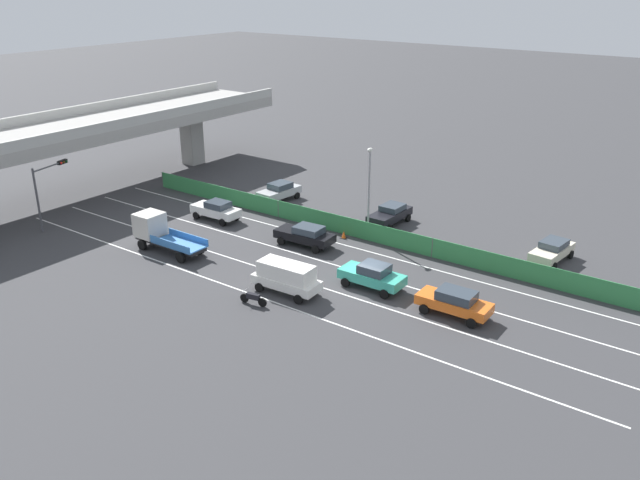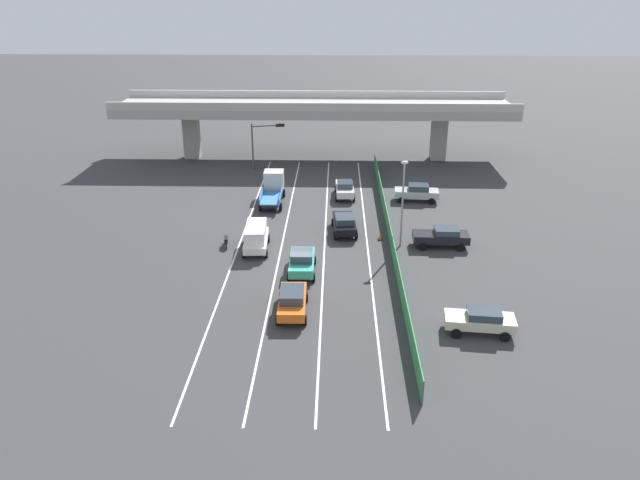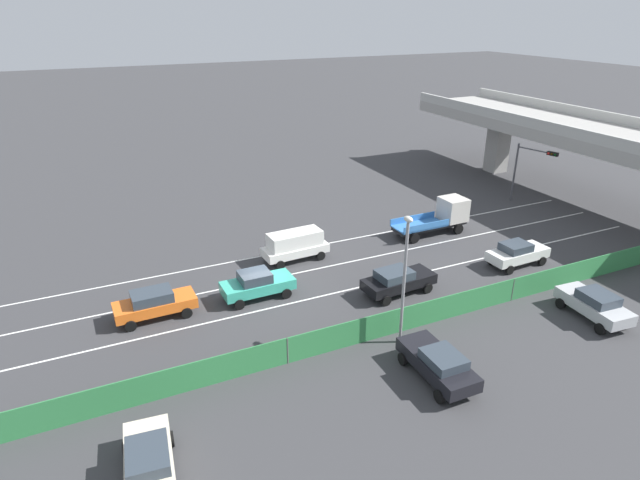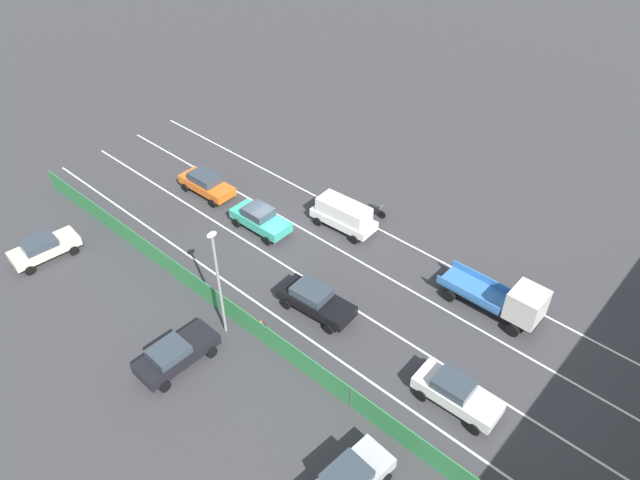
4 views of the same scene
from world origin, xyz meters
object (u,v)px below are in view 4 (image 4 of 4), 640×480
Objects in this scene: car_sedan_black at (315,300)px; traffic_cone at (261,323)px; car_van_white at (344,214)px; motorcycle at (374,210)px; car_taxi_orange at (206,183)px; parked_sedan_cream at (43,247)px; parked_wagon_silver at (349,480)px; flatbed_truck_blue at (510,301)px; car_taxi_teal at (260,218)px; car_sedan_white at (456,393)px; parked_sedan_dark at (176,353)px; street_lamp at (218,274)px.

traffic_cone is (3.04, -1.52, -0.63)m from car_sedan_black.
car_van_white is 2.76m from motorcycle.
car_sedan_black is (7.22, 3.92, -0.28)m from car_van_white.
parked_sedan_cream is at bearing -10.31° from car_taxi_orange.
car_taxi_orange is at bearing -115.42° from parked_wagon_silver.
flatbed_truck_blue is (-7.04, 8.72, 0.45)m from car_sedan_black.
parked_sedan_cream is at bearing -35.64° from car_taxi_teal.
car_taxi_orange is 1.02× the size of car_sedan_white.
flatbed_truck_blue is 18.98m from parked_sedan_dark.
parked_wagon_silver is (10.86, 22.86, -0.01)m from car_taxi_orange.
motorcycle is at bearing -178.10° from street_lamp.
parked_wagon_silver is 7.21× the size of traffic_cone.
car_van_white is 7.68× the size of traffic_cone.
parked_wagon_silver reaches higher than motorcycle.
car_sedan_black reaches higher than traffic_cone.
traffic_cone is (6.31, 6.60, -0.65)m from car_taxi_teal.
car_sedan_white is at bearing 89.24° from car_sedan_black.
parked_sedan_cream is 15.79m from traffic_cone.
car_sedan_white is at bearing 122.06° from parked_sedan_dark.
car_taxi_orange is 12.63m from motorcycle.
car_taxi_orange is at bearing -60.38° from motorcycle.
flatbed_truck_blue is 1.39× the size of parked_wagon_silver.
car_taxi_teal reaches higher than car_sedan_black.
car_taxi_orange is 12.04m from parked_sedan_cream.
flatbed_truck_blue is 1.35× the size of parked_sedan_dark.
car_taxi_teal reaches higher than parked_sedan_dark.
car_sedan_white reaches higher than car_sedan_black.
parked_sedan_cream is (15.50, -12.48, -0.31)m from car_van_white.
street_lamp is (7.88, 5.33, 3.45)m from car_taxi_teal.
flatbed_truck_blue is at bearing 102.63° from car_taxi_teal.
flatbed_truck_blue is (-3.48, 22.97, 0.42)m from car_taxi_orange.
parked_sedan_dark is at bearing 44.59° from car_taxi_orange.
car_sedan_white reaches higher than parked_sedan_cream.
car_sedan_white is 0.62× the size of street_lamp.
car_sedan_black reaches higher than motorcycle.
parked_sedan_dark is (7.99, -2.86, -0.01)m from car_sedan_black.
car_sedan_white is at bearing 52.54° from motorcycle.
parked_sedan_dark is at bearing -57.94° from car_sedan_white.
parked_wagon_silver is (7.18, -1.07, 0.01)m from car_sedan_white.
car_taxi_orange is at bearing -125.52° from street_lamp.
car_van_white is 19.91m from parked_sedan_cream.
car_van_white is at bearing -139.20° from parked_wagon_silver.
car_sedan_white is at bearing 79.21° from car_taxi_teal.
motorcycle is at bearing -161.56° from car_sedan_black.
car_sedan_black is at bearing -90.76° from car_sedan_white.
motorcycle is at bearing 144.02° from parked_sedan_cream.
car_sedan_white is 7.24m from flatbed_truck_blue.
car_sedan_white is 0.73× the size of flatbed_truck_blue.
car_taxi_orange reaches higher than motorcycle.
parked_wagon_silver is (14.34, -0.11, -0.43)m from flatbed_truck_blue.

